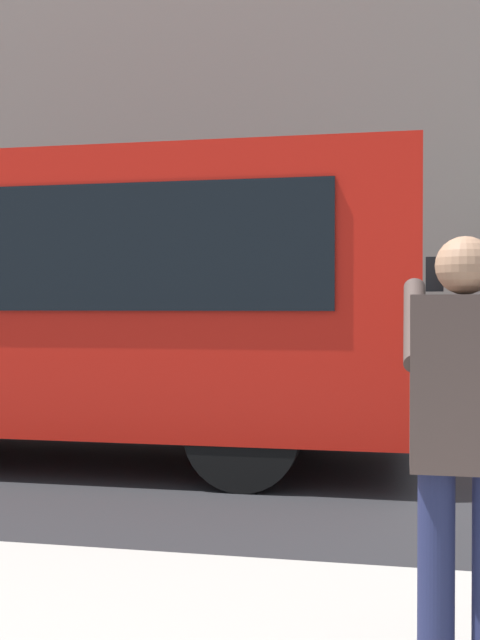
{
  "coord_description": "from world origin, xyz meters",
  "views": [
    {
      "loc": [
        0.58,
        8.01,
        1.59
      ],
      "look_at": [
        2.18,
        0.23,
        1.45
      ],
      "focal_mm": 45.31,
      "sensor_mm": 36.0,
      "label": 1
    }
  ],
  "objects": [
    {
      "name": "ground_plane",
      "position": [
        0.0,
        0.0,
        0.0
      ],
      "size": [
        60.0,
        60.0,
        0.0
      ],
      "primitive_type": "plane",
      "color": "#232326"
    },
    {
      "name": "building_facade_far",
      "position": [
        -0.02,
        -6.8,
        5.99
      ],
      "size": [
        28.0,
        1.55,
        12.0
      ],
      "color": "gray",
      "rests_on": "ground_plane"
    },
    {
      "name": "pedestrian_photographer",
      "position": [
        0.36,
        4.87,
        1.14
      ],
      "size": [
        0.53,
        0.52,
        1.7
      ],
      "color": "#1E2347",
      "rests_on": "sidewalk_curb"
    }
  ]
}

